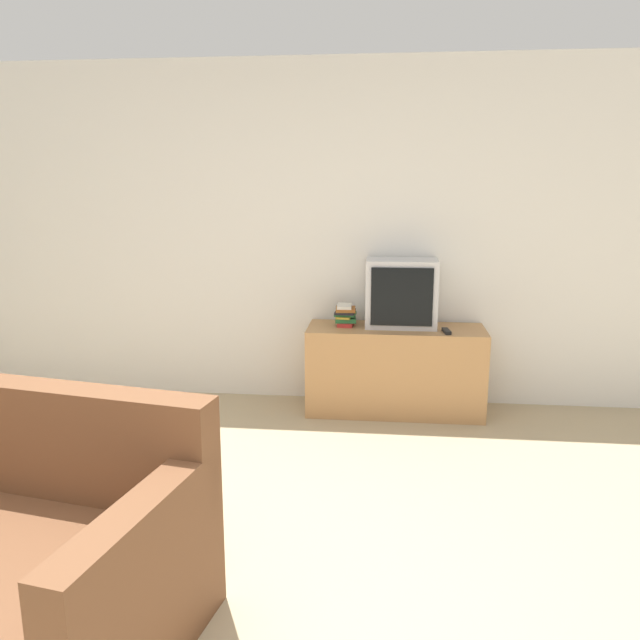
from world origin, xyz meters
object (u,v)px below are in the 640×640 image
tv_stand (395,370)px  television (401,293)px  book_stack (345,315)px  remote_on_stand (446,331)px

tv_stand → television: size_ratio=2.51×
book_stack → remote_on_stand: bearing=-12.6°
television → book_stack: size_ratio=2.38×
book_stack → remote_on_stand: 0.76m
tv_stand → remote_on_stand: (0.36, -0.12, 0.34)m
tv_stand → television: television is taller
book_stack → tv_stand: bearing=-6.4°
tv_stand → television: 0.58m
tv_stand → book_stack: bearing=173.6°
tv_stand → book_stack: book_stack is taller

